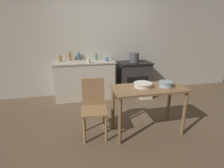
% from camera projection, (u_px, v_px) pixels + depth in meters
% --- Properties ---
extents(ground_plane, '(14.00, 14.00, 0.00)m').
position_uv_depth(ground_plane, '(116.00, 119.00, 3.42)').
color(ground_plane, brown).
extents(wall_back, '(8.00, 0.07, 2.55)m').
position_uv_depth(wall_back, '(101.00, 45.00, 4.49)').
color(wall_back, '#B2AD9E').
rests_on(wall_back, ground_plane).
extents(counter_cabinet, '(1.44, 0.62, 0.92)m').
position_uv_depth(counter_cabinet, '(85.00, 80.00, 4.33)').
color(counter_cabinet, beige).
rests_on(counter_cabinet, ground_plane).
extents(stove, '(0.83, 0.59, 0.85)m').
position_uv_depth(stove, '(134.00, 78.00, 4.64)').
color(stove, '#2D2B28').
rests_on(stove, ground_plane).
extents(work_table, '(1.16, 0.56, 0.80)m').
position_uv_depth(work_table, '(148.00, 95.00, 2.81)').
color(work_table, olive).
rests_on(work_table, ground_plane).
extents(chair, '(0.43, 0.43, 0.94)m').
position_uv_depth(chair, '(94.00, 106.00, 2.79)').
color(chair, '#997047').
rests_on(chair, ground_plane).
extents(flour_sack, '(0.30, 0.21, 0.38)m').
position_uv_depth(flour_sack, '(146.00, 91.00, 4.35)').
color(flour_sack, beige).
rests_on(flour_sack, ground_plane).
extents(stock_pot, '(0.26, 0.26, 0.26)m').
position_uv_depth(stock_pot, '(134.00, 58.00, 4.45)').
color(stock_pot, '#4C4C51').
rests_on(stock_pot, stove).
extents(mixing_bowl_large, '(0.23, 0.23, 0.09)m').
position_uv_depth(mixing_bowl_large, '(166.00, 84.00, 2.79)').
color(mixing_bowl_large, '#93A8B2').
rests_on(mixing_bowl_large, work_table).
extents(mixing_bowl_small, '(0.30, 0.30, 0.07)m').
position_uv_depth(mixing_bowl_small, '(143.00, 85.00, 2.78)').
color(mixing_bowl_small, silver).
rests_on(mixing_bowl_small, work_table).
extents(bottle_far_left, '(0.07, 0.07, 0.22)m').
position_uv_depth(bottle_far_left, '(79.00, 57.00, 4.36)').
color(bottle_far_left, '#3D5675').
rests_on(bottle_far_left, counter_cabinet).
extents(bottle_left, '(0.07, 0.07, 0.25)m').
position_uv_depth(bottle_left, '(70.00, 57.00, 4.27)').
color(bottle_left, olive).
rests_on(bottle_left, counter_cabinet).
extents(bottle_mid_left, '(0.08, 0.08, 0.17)m').
position_uv_depth(bottle_mid_left, '(96.00, 57.00, 4.40)').
color(bottle_mid_left, '#517F5B').
rests_on(bottle_mid_left, counter_cabinet).
extents(bottle_center_left, '(0.08, 0.08, 0.17)m').
position_uv_depth(bottle_center_left, '(60.00, 59.00, 4.18)').
color(bottle_center_left, olive).
rests_on(bottle_center_left, counter_cabinet).
extents(cup_center, '(0.08, 0.08, 0.10)m').
position_uv_depth(cup_center, '(89.00, 61.00, 4.00)').
color(cup_center, beige).
rests_on(cup_center, counter_cabinet).
extents(cup_center_right, '(0.09, 0.09, 0.10)m').
position_uv_depth(cup_center_right, '(107.00, 59.00, 4.22)').
color(cup_center_right, '#4C6B99').
rests_on(cup_center_right, counter_cabinet).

